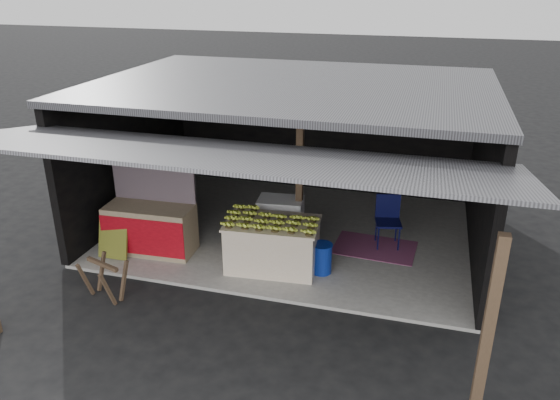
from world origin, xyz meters
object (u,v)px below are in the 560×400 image
(neighbor_stall, at_px, (151,226))
(sawhorse, at_px, (104,276))
(plastic_chair, at_px, (388,216))
(white_crate, at_px, (280,222))
(banana_table, at_px, (272,245))
(water_barrel, at_px, (322,259))

(neighbor_stall, bearing_deg, sawhorse, -92.26)
(plastic_chair, bearing_deg, sawhorse, -155.97)
(white_crate, distance_m, plastic_chair, 2.03)
(banana_table, relative_size, water_barrel, 3.28)
(white_crate, distance_m, sawhorse, 3.33)
(water_barrel, bearing_deg, sawhorse, -152.50)
(white_crate, bearing_deg, sawhorse, -137.25)
(neighbor_stall, distance_m, plastic_chair, 4.42)
(banana_table, relative_size, white_crate, 1.80)
(water_barrel, bearing_deg, plastic_chair, 55.25)
(neighbor_stall, bearing_deg, banana_table, -2.62)
(banana_table, relative_size, plastic_chair, 1.70)
(sawhorse, height_order, water_barrel, sawhorse)
(white_crate, bearing_deg, banana_table, -88.62)
(sawhorse, distance_m, plastic_chair, 5.16)
(sawhorse, relative_size, plastic_chair, 0.75)
(banana_table, height_order, neighbor_stall, neighbor_stall)
(white_crate, bearing_deg, plastic_chair, 10.36)
(plastic_chair, bearing_deg, white_crate, -176.22)
(banana_table, height_order, sawhorse, banana_table)
(sawhorse, bearing_deg, water_barrel, 45.58)
(sawhorse, bearing_deg, neighbor_stall, 108.44)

